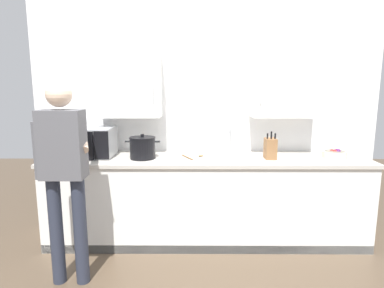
# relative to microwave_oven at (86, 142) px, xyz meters

# --- Properties ---
(ground_plane) EXTENTS (9.16, 9.16, 0.00)m
(ground_plane) POSITION_rel_microwave_oven_xyz_m (1.26, -0.67, -1.06)
(ground_plane) COLOR #4C3D2D
(back_wall_tiled) EXTENTS (3.85, 0.44, 2.84)m
(back_wall_tiled) POSITION_rel_microwave_oven_xyz_m (1.26, 0.31, 0.42)
(back_wall_tiled) COLOR white
(back_wall_tiled) RESTS_ON ground_plane
(counter_unit) EXTENTS (3.33, 0.72, 0.91)m
(counter_unit) POSITION_rel_microwave_oven_xyz_m (1.26, -0.04, -0.61)
(counter_unit) COLOR white
(counter_unit) RESTS_ON ground_plane
(microwave_oven) EXTENTS (0.52, 0.44, 0.31)m
(microwave_oven) POSITION_rel_microwave_oven_xyz_m (0.00, 0.00, 0.00)
(microwave_oven) COLOR #B7BABF
(microwave_oven) RESTS_ON counter_unit
(thermos_flask) EXTENTS (0.09, 0.09, 0.30)m
(thermos_flask) POSITION_rel_microwave_oven_xyz_m (1.47, -0.08, -0.00)
(thermos_flask) COLOR #B7BABF
(thermos_flask) RESTS_ON counter_unit
(fruit_bowl) EXTENTS (0.24, 0.24, 0.10)m
(fruit_bowl) POSITION_rel_microwave_oven_xyz_m (2.59, -0.06, -0.11)
(fruit_bowl) COLOR beige
(fruit_bowl) RESTS_ON counter_unit
(wooden_spoon) EXTENTS (0.24, 0.23, 0.02)m
(wooden_spoon) POSITION_rel_microwave_oven_xyz_m (1.13, -0.04, -0.14)
(wooden_spoon) COLOR brown
(wooden_spoon) RESTS_ON counter_unit
(knife_block) EXTENTS (0.11, 0.15, 0.29)m
(knife_block) POSITION_rel_microwave_oven_xyz_m (1.91, -0.10, -0.05)
(knife_block) COLOR brown
(knife_block) RESTS_ON counter_unit
(stock_pot) EXTENTS (0.36, 0.26, 0.25)m
(stock_pot) POSITION_rel_microwave_oven_xyz_m (0.61, -0.10, -0.04)
(stock_pot) COLOR black
(stock_pot) RESTS_ON counter_unit
(person_figure) EXTENTS (0.44, 0.63, 1.68)m
(person_figure) POSITION_rel_microwave_oven_xyz_m (0.09, -0.84, -0.05)
(person_figure) COLOR #282D3D
(person_figure) RESTS_ON ground_plane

